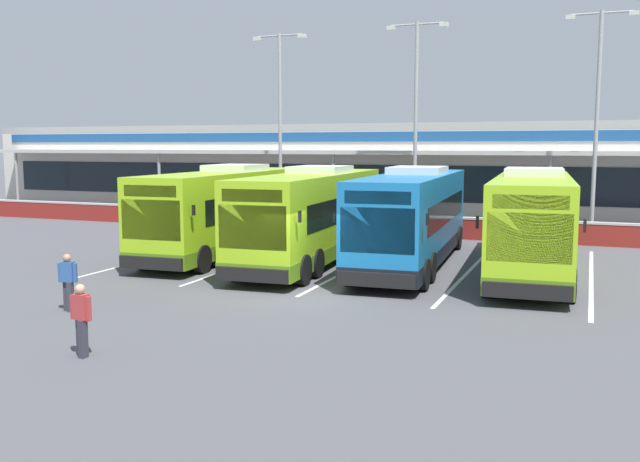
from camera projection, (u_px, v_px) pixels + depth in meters
The scene contains 17 objects.
ground_plane at pixel (303, 294), 21.42m from camera, with size 200.00×200.00×0.00m, color #4C4C51.
terminal_building at pixel (459, 169), 45.88m from camera, with size 70.00×13.00×6.00m.
red_barrier_wall at pixel (414, 226), 34.73m from camera, with size 60.00×0.40×1.10m.
coach_bus_leftmost at pixel (227, 212), 29.35m from camera, with size 3.53×12.28×3.78m.
coach_bus_left_centre at pixel (313, 217), 27.19m from camera, with size 3.53×12.28×3.78m.
coach_bus_centre at pixel (413, 219), 26.38m from camera, with size 3.53×12.28×3.78m.
coach_bus_right_centre at pixel (532, 224), 24.76m from camera, with size 3.53×12.28×3.78m.
bay_stripe_far_west at pixel (180, 251), 30.02m from camera, with size 0.14×13.00×0.01m, color silver.
bay_stripe_west at pixel (266, 257), 28.49m from camera, with size 0.14×13.00×0.01m, color silver.
bay_stripe_mid_west at pixel (362, 263), 26.96m from camera, with size 0.14×13.00×0.01m, color silver.
bay_stripe_centre at pixel (470, 270), 25.43m from camera, with size 0.14×13.00×0.01m, color silver.
bay_stripe_mid_east at pixel (591, 278), 23.90m from camera, with size 0.14×13.00×0.01m, color silver.
pedestrian_in_dark_coat at pixel (81, 318), 14.93m from camera, with size 0.54×0.32×1.62m.
pedestrian_child at pixel (68, 280), 19.06m from camera, with size 0.54×0.30×1.62m.
lamp_post_west at pixel (280, 116), 39.71m from camera, with size 3.24×0.28×11.00m.
lamp_post_centre at pixel (416, 113), 36.05m from camera, with size 3.24×0.28×11.00m.
lamp_post_east at pixel (597, 110), 33.03m from camera, with size 3.24×0.28×11.00m.
Camera 1 is at (8.21, -19.35, 4.61)m, focal length 38.44 mm.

